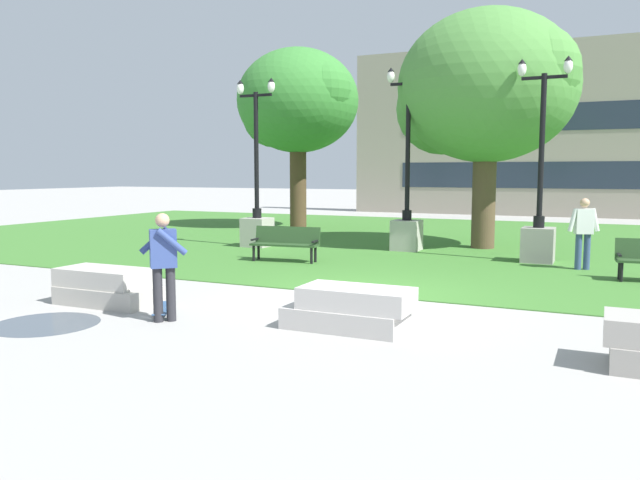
{
  "coord_description": "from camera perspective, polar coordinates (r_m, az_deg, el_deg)",
  "views": [
    {
      "loc": [
        4.14,
        -10.92,
        2.34
      ],
      "look_at": [
        -0.25,
        -1.4,
        1.2
      ],
      "focal_mm": 35.0,
      "sensor_mm": 36.0,
      "label": 1
    }
  ],
  "objects": [
    {
      "name": "ground_plane",
      "position": [
        11.91,
        3.92,
        -5.14
      ],
      "size": [
        140.0,
        140.0,
        0.0
      ],
      "primitive_type": "plane",
      "color": "#A3A09B"
    },
    {
      "name": "lamp_post_right",
      "position": [
        19.63,
        -5.78,
        2.44
      ],
      "size": [
        1.32,
        0.8,
        5.17
      ],
      "color": "#ADA89E",
      "rests_on": "grass_lawn"
    },
    {
      "name": "tree_near_left",
      "position": [
        26.3,
        -2.15,
        12.41
      ],
      "size": [
        5.25,
        5.0,
        7.38
      ],
      "color": "#4C3823",
      "rests_on": "grass_lawn"
    },
    {
      "name": "concrete_block_center",
      "position": [
        11.78,
        -18.96,
        -4.08
      ],
      "size": [
        1.82,
        0.9,
        0.64
      ],
      "color": "#B2ADA3",
      "rests_on": "ground"
    },
    {
      "name": "park_bench_near_right",
      "position": [
        16.35,
        -3.15,
        -0.14
      ],
      "size": [
        1.85,
        0.75,
        0.9
      ],
      "color": "#284723",
      "rests_on": "grass_lawn"
    },
    {
      "name": "concrete_block_left",
      "position": [
        9.38,
        2.8,
        -6.32
      ],
      "size": [
        1.91,
        0.9,
        0.64
      ],
      "color": "#BCB7B2",
      "rests_on": "ground"
    },
    {
      "name": "person_skateboarder",
      "position": [
        10.04,
        -14.12,
        -1.82
      ],
      "size": [
        0.79,
        0.45,
        1.71
      ],
      "color": "#28282D",
      "rests_on": "ground"
    },
    {
      "name": "building_facade_distant",
      "position": [
        35.56,
        21.38,
        9.36
      ],
      "size": [
        22.9,
        1.03,
        9.14
      ],
      "color": "gray",
      "rests_on": "ground"
    },
    {
      "name": "person_bystander_near_lawn",
      "position": [
        16.14,
        22.96,
        0.89
      ],
      "size": [
        0.73,
        0.48,
        1.71
      ],
      "color": "#384C7A",
      "rests_on": "grass_lawn"
    },
    {
      "name": "puddle",
      "position": [
        10.63,
        -23.82,
        -7.03
      ],
      "size": [
        1.63,
        1.63,
        0.01
      ],
      "primitive_type": "cylinder",
      "color": "#47515B",
      "rests_on": "ground"
    },
    {
      "name": "tree_far_left",
      "position": [
        19.95,
        14.83,
        13.17
      ],
      "size": [
        5.61,
        5.35,
        7.16
      ],
      "color": "brown",
      "rests_on": "grass_lawn"
    },
    {
      "name": "skateboard",
      "position": [
        10.62,
        -14.2,
        -6.24
      ],
      "size": [
        0.7,
        0.98,
        0.14
      ],
      "color": "#2D4C75",
      "rests_on": "ground"
    },
    {
      "name": "lamp_post_left",
      "position": [
        18.75,
        7.95,
        2.36
      ],
      "size": [
        1.32,
        0.8,
        5.39
      ],
      "color": "#ADA89E",
      "rests_on": "grass_lawn"
    },
    {
      "name": "lamp_post_center",
      "position": [
        17.06,
        19.38,
        1.58
      ],
      "size": [
        1.32,
        0.8,
        5.2
      ],
      "color": "gray",
      "rests_on": "grass_lawn"
    },
    {
      "name": "grass_lawn",
      "position": [
        21.46,
        13.47,
        -0.21
      ],
      "size": [
        40.0,
        20.0,
        0.02
      ],
      "primitive_type": "cube",
      "color": "#3D752D",
      "rests_on": "ground"
    }
  ]
}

